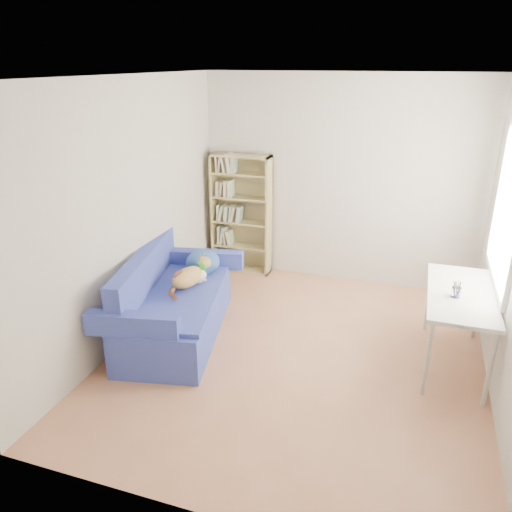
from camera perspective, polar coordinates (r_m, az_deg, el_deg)
The scene contains 6 objects.
ground at distance 5.05m, azimuth 4.70°, elevation -11.19°, with size 4.00×4.00×0.00m, color #AB6E4D.
room_shell at distance 4.40m, azimuth 6.71°, elevation 7.08°, with size 3.54×4.04×2.62m.
sofa at distance 5.33m, azimuth -9.30°, elevation -5.30°, with size 1.21×1.96×0.89m.
bookshelf at distance 6.70m, azimuth -1.67°, elevation 4.29°, with size 0.80×0.25×1.60m.
desk at distance 4.95m, azimuth 22.34°, elevation -4.58°, with size 0.59×1.29×0.75m.
pen_cup at distance 4.78m, azimuth 21.91°, elevation -3.73°, with size 0.08×0.08×0.16m.
Camera 1 is at (0.96, -4.14, 2.72)m, focal length 35.00 mm.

